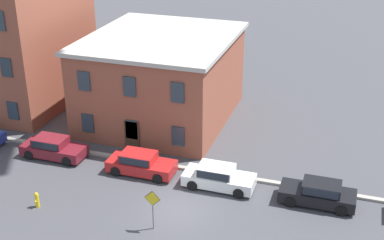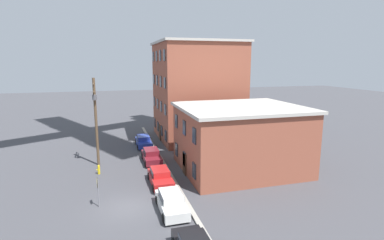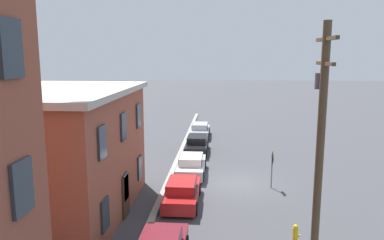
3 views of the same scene
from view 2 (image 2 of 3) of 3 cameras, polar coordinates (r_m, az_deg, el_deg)
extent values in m
plane|color=#424247|center=(24.53, -12.05, -15.97)|extent=(200.00, 200.00, 0.00)
cube|color=#9E998E|center=(25.11, -1.41, -14.85)|extent=(56.00, 0.36, 0.16)
cube|color=brown|center=(43.58, 0.93, 5.37)|extent=(11.76, 10.97, 13.56)
cube|color=#B7B2A8|center=(43.46, 0.96, 14.51)|extent=(12.26, 11.47, 0.30)
cube|color=#2D3842|center=(47.37, -7.09, -0.48)|extent=(0.90, 0.10, 1.40)
cube|color=#2D3842|center=(46.82, -7.18, 3.59)|extent=(0.90, 0.10, 1.40)
cube|color=#2D3842|center=(46.52, -7.28, 7.73)|extent=(0.90, 0.10, 1.40)
cube|color=#2D3842|center=(46.46, -7.39, 11.91)|extent=(0.90, 0.10, 1.40)
cube|color=#2D3842|center=(44.53, -6.49, -1.20)|extent=(0.90, 0.10, 1.40)
cube|color=#2D3842|center=(43.95, -6.59, 3.12)|extent=(0.90, 0.10, 1.40)
cube|color=#2D3842|center=(43.62, -6.68, 7.54)|extent=(0.90, 0.10, 1.40)
cube|color=#2D3842|center=(43.55, -6.78, 12.00)|extent=(0.90, 0.10, 1.40)
cube|color=#2D3842|center=(41.70, -5.81, -2.02)|extent=(0.90, 0.10, 1.40)
cube|color=#2D3842|center=(41.08, -5.90, 2.59)|extent=(0.90, 0.10, 1.40)
cube|color=#2D3842|center=(40.73, -6.00, 7.32)|extent=(0.90, 0.10, 1.40)
cube|color=#2D3842|center=(40.66, -6.09, 12.09)|extent=(0.90, 0.10, 1.40)
cube|color=#2D3842|center=(38.89, -5.04, -2.96)|extent=(0.90, 0.10, 1.40)
cube|color=#2D3842|center=(38.22, -5.12, 1.98)|extent=(0.90, 0.10, 1.40)
cube|color=#2D3842|center=(37.84, -5.21, 7.06)|extent=(0.90, 0.10, 1.40)
cube|color=#2D3842|center=(37.77, -5.30, 12.20)|extent=(0.90, 0.10, 1.40)
cube|color=#472D1E|center=(43.25, -6.15, -2.37)|extent=(1.10, 0.10, 2.20)
cube|color=brown|center=(31.40, 9.07, -3.64)|extent=(10.21, 11.73, 6.35)
cube|color=#B7B2A8|center=(30.74, 9.25, 2.36)|extent=(10.71, 12.23, 0.30)
cube|color=#2D3842|center=(33.05, -2.95, -5.63)|extent=(0.90, 0.10, 1.40)
cube|color=#2D3842|center=(32.29, -3.01, -0.23)|extent=(0.90, 0.10, 1.40)
cube|color=#2D3842|center=(29.90, -1.46, -7.43)|extent=(0.90, 0.10, 1.40)
cube|color=#2D3842|center=(29.05, -1.49, -1.48)|extent=(0.90, 0.10, 1.40)
cube|color=#2D3842|center=(26.80, 0.40, -9.63)|extent=(0.90, 0.10, 1.40)
cube|color=#2D3842|center=(25.86, 0.41, -3.03)|extent=(0.90, 0.10, 1.40)
cube|color=#472D1E|center=(30.05, -1.46, -8.31)|extent=(1.10, 0.10, 2.20)
cube|color=#233899|center=(40.36, -9.20, -4.25)|extent=(4.40, 1.80, 0.70)
cube|color=#233899|center=(40.39, -9.27, -3.32)|extent=(2.20, 1.51, 0.55)
cube|color=#1E232D|center=(40.39, -9.27, -3.32)|extent=(2.02, 1.58, 0.48)
cylinder|color=black|center=(39.13, -7.70, -5.00)|extent=(0.66, 0.22, 0.66)
cylinder|color=black|center=(38.93, -10.18, -5.15)|extent=(0.66, 0.22, 0.66)
cylinder|color=black|center=(41.90, -8.28, -3.94)|extent=(0.66, 0.22, 0.66)
cylinder|color=black|center=(41.72, -10.60, -4.08)|extent=(0.66, 0.22, 0.66)
cube|color=maroon|center=(34.12, -7.70, -7.04)|extent=(4.40, 1.80, 0.70)
cube|color=maroon|center=(34.12, -7.78, -5.94)|extent=(2.20, 1.51, 0.55)
cube|color=#1E232D|center=(34.12, -7.78, -5.94)|extent=(2.02, 1.58, 0.48)
cylinder|color=black|center=(32.95, -5.84, -8.02)|extent=(0.66, 0.22, 0.66)
cylinder|color=black|center=(32.71, -8.80, -8.24)|extent=(0.66, 0.22, 0.66)
cylinder|color=black|center=(35.67, -6.68, -6.55)|extent=(0.66, 0.22, 0.66)
cylinder|color=black|center=(35.45, -9.41, -6.74)|extent=(0.66, 0.22, 0.66)
cube|color=#B21E1E|center=(28.01, -6.02, -11.09)|extent=(4.40, 1.80, 0.70)
cube|color=#B21E1E|center=(27.96, -6.12, -9.75)|extent=(2.20, 1.51, 0.55)
cube|color=#1E232D|center=(27.96, -6.12, -9.75)|extent=(2.02, 1.58, 0.48)
cylinder|color=black|center=(26.92, -3.63, -12.45)|extent=(0.66, 0.22, 0.66)
cylinder|color=black|center=(26.64, -7.29, -12.77)|extent=(0.66, 0.22, 0.66)
cylinder|color=black|center=(29.55, -4.87, -10.28)|extent=(0.66, 0.22, 0.66)
cylinder|color=black|center=(29.30, -8.18, -10.55)|extent=(0.66, 0.22, 0.66)
cube|color=silver|center=(23.32, -3.91, -15.78)|extent=(4.40, 1.80, 0.70)
cube|color=silver|center=(23.22, -4.04, -14.19)|extent=(2.20, 1.51, 0.55)
cube|color=#1E232D|center=(23.22, -4.04, -14.19)|extent=(2.02, 1.58, 0.48)
cylinder|color=black|center=(22.33, -0.84, -17.61)|extent=(0.66, 0.22, 0.66)
cylinder|color=black|center=(22.01, -5.34, -18.13)|extent=(0.66, 0.22, 0.66)
cylinder|color=black|center=(24.84, -2.66, -14.52)|extent=(0.66, 0.22, 0.66)
cylinder|color=black|center=(24.55, -6.65, -14.92)|extent=(0.66, 0.22, 0.66)
cylinder|color=black|center=(19.81, 1.79, -21.66)|extent=(0.66, 0.22, 0.66)
cylinder|color=slate|center=(24.73, -17.41, -13.14)|extent=(0.08, 0.08, 2.25)
cube|color=yellow|center=(24.41, -17.59, -11.36)|extent=(0.85, 0.03, 0.85)
cube|color=black|center=(24.41, -17.57, -11.36)|extent=(0.92, 0.02, 0.92)
cylinder|color=brown|center=(33.35, -17.80, -0.46)|extent=(0.28, 0.28, 9.44)
cube|color=brown|center=(32.82, -18.22, 6.61)|extent=(2.40, 0.12, 0.12)
cube|color=brown|center=(32.88, -18.14, 5.22)|extent=(2.00, 0.12, 0.12)
cylinder|color=#515156|center=(32.60, -18.09, 4.12)|extent=(0.44, 0.44, 0.55)
cylinder|color=yellow|center=(31.71, -17.32, -9.11)|extent=(0.24, 0.24, 0.80)
sphere|color=yellow|center=(31.57, -17.37, -8.35)|extent=(0.22, 0.22, 0.22)
cylinder|color=yellow|center=(31.70, -17.62, -9.04)|extent=(0.10, 0.12, 0.10)
camera|label=1|loc=(27.53, -79.42, 16.31)|focal=50.00mm
camera|label=3|loc=(45.69, -13.36, 7.30)|focal=35.00mm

